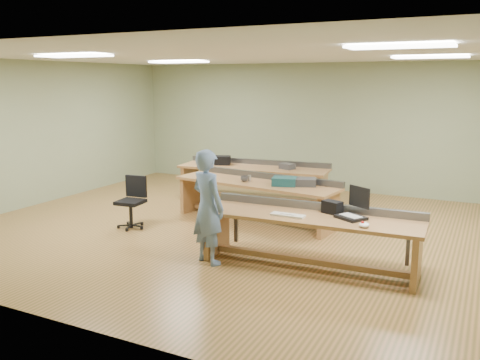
{
  "coord_description": "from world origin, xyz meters",
  "views": [
    {
      "loc": [
        3.55,
        -7.71,
        2.58
      ],
      "look_at": [
        -0.0,
        -0.6,
        1.02
      ],
      "focal_mm": 38.0,
      "sensor_mm": 36.0,
      "label": 1
    }
  ],
  "objects_px": {
    "workbench_back": "(254,175)",
    "task_chair": "(132,209)",
    "workbench_front": "(310,228)",
    "camera_bag": "(332,207)",
    "mug": "(244,179)",
    "parts_bin_teal": "(284,181)",
    "laptop_base": "(351,217)",
    "drinks_can": "(249,178)",
    "person": "(208,207)",
    "workbench_mid": "(257,191)",
    "parts_bin_grey": "(302,182)"
  },
  "relations": [
    {
      "from": "camera_bag",
      "to": "parts_bin_grey",
      "type": "height_order",
      "value": "camera_bag"
    },
    {
      "from": "workbench_mid",
      "to": "mug",
      "type": "xyz_separation_m",
      "value": [
        -0.2,
        -0.12,
        0.24
      ]
    },
    {
      "from": "person",
      "to": "parts_bin_teal",
      "type": "height_order",
      "value": "person"
    },
    {
      "from": "laptop_base",
      "to": "task_chair",
      "type": "bearing_deg",
      "value": -155.01
    },
    {
      "from": "camera_bag",
      "to": "task_chair",
      "type": "xyz_separation_m",
      "value": [
        -3.71,
        0.23,
        -0.5
      ]
    },
    {
      "from": "drinks_can",
      "to": "person",
      "type": "bearing_deg",
      "value": -79.1
    },
    {
      "from": "workbench_front",
      "to": "camera_bag",
      "type": "relative_size",
      "value": 11.83
    },
    {
      "from": "workbench_front",
      "to": "parts_bin_grey",
      "type": "bearing_deg",
      "value": 110.77
    },
    {
      "from": "workbench_back",
      "to": "drinks_can",
      "type": "bearing_deg",
      "value": -73.33
    },
    {
      "from": "task_chair",
      "to": "laptop_base",
      "type": "bearing_deg",
      "value": -11.46
    },
    {
      "from": "person",
      "to": "parts_bin_grey",
      "type": "height_order",
      "value": "person"
    },
    {
      "from": "workbench_back",
      "to": "camera_bag",
      "type": "bearing_deg",
      "value": -54.79
    },
    {
      "from": "parts_bin_teal",
      "to": "drinks_can",
      "type": "xyz_separation_m",
      "value": [
        -0.72,
        0.07,
        -0.02
      ]
    },
    {
      "from": "workbench_front",
      "to": "parts_bin_teal",
      "type": "relative_size",
      "value": 7.41
    },
    {
      "from": "workbench_front",
      "to": "parts_bin_grey",
      "type": "relative_size",
      "value": 6.38
    },
    {
      "from": "workbench_front",
      "to": "laptop_base",
      "type": "distance_m",
      "value": 0.59
    },
    {
      "from": "workbench_back",
      "to": "mug",
      "type": "bearing_deg",
      "value": -76.53
    },
    {
      "from": "camera_bag",
      "to": "task_chair",
      "type": "bearing_deg",
      "value": -163.48
    },
    {
      "from": "workbench_mid",
      "to": "mug",
      "type": "distance_m",
      "value": 0.33
    },
    {
      "from": "camera_bag",
      "to": "laptop_base",
      "type": "bearing_deg",
      "value": -7.78
    },
    {
      "from": "workbench_back",
      "to": "drinks_can",
      "type": "height_order",
      "value": "drinks_can"
    },
    {
      "from": "parts_bin_teal",
      "to": "parts_bin_grey",
      "type": "distance_m",
      "value": 0.31
    },
    {
      "from": "parts_bin_teal",
      "to": "laptop_base",
      "type": "bearing_deg",
      "value": -45.83
    },
    {
      "from": "workbench_back",
      "to": "task_chair",
      "type": "distance_m",
      "value": 3.05
    },
    {
      "from": "person",
      "to": "laptop_base",
      "type": "relative_size",
      "value": 4.54
    },
    {
      "from": "camera_bag",
      "to": "mug",
      "type": "relative_size",
      "value": 1.97
    },
    {
      "from": "workbench_back",
      "to": "parts_bin_grey",
      "type": "bearing_deg",
      "value": -47.33
    },
    {
      "from": "person",
      "to": "parts_bin_teal",
      "type": "relative_size",
      "value": 3.94
    },
    {
      "from": "parts_bin_grey",
      "to": "camera_bag",
      "type": "bearing_deg",
      "value": -57.59
    },
    {
      "from": "laptop_base",
      "to": "person",
      "type": "bearing_deg",
      "value": -133.35
    },
    {
      "from": "workbench_mid",
      "to": "workbench_back",
      "type": "xyz_separation_m",
      "value": [
        -0.74,
        1.46,
        0.0
      ]
    },
    {
      "from": "workbench_front",
      "to": "mug",
      "type": "height_order",
      "value": "workbench_front"
    },
    {
      "from": "task_chair",
      "to": "workbench_front",
      "type": "bearing_deg",
      "value": -13.3
    },
    {
      "from": "task_chair",
      "to": "drinks_can",
      "type": "height_order",
      "value": "task_chair"
    },
    {
      "from": "camera_bag",
      "to": "mug",
      "type": "distance_m",
      "value": 2.59
    },
    {
      "from": "workbench_back",
      "to": "task_chair",
      "type": "relative_size",
      "value": 3.62
    },
    {
      "from": "camera_bag",
      "to": "person",
      "type": "bearing_deg",
      "value": -135.89
    },
    {
      "from": "workbench_mid",
      "to": "workbench_back",
      "type": "bearing_deg",
      "value": 124.52
    },
    {
      "from": "workbench_front",
      "to": "camera_bag",
      "type": "xyz_separation_m",
      "value": [
        0.24,
        0.22,
        0.28
      ]
    },
    {
      "from": "laptop_base",
      "to": "mug",
      "type": "bearing_deg",
      "value": 176.1
    },
    {
      "from": "workbench_front",
      "to": "task_chair",
      "type": "distance_m",
      "value": 3.51
    },
    {
      "from": "workbench_mid",
      "to": "parts_bin_teal",
      "type": "xyz_separation_m",
      "value": [
        0.59,
        -0.1,
        0.26
      ]
    },
    {
      "from": "parts_bin_teal",
      "to": "parts_bin_grey",
      "type": "relative_size",
      "value": 0.86
    },
    {
      "from": "parts_bin_grey",
      "to": "drinks_can",
      "type": "distance_m",
      "value": 1.0
    },
    {
      "from": "laptop_base",
      "to": "mug",
      "type": "height_order",
      "value": "mug"
    },
    {
      "from": "workbench_back",
      "to": "drinks_can",
      "type": "relative_size",
      "value": 29.27
    },
    {
      "from": "workbench_front",
      "to": "parts_bin_teal",
      "type": "distance_m",
      "value": 2.06
    },
    {
      "from": "task_chair",
      "to": "parts_bin_grey",
      "type": "bearing_deg",
      "value": 21.85
    },
    {
      "from": "parts_bin_grey",
      "to": "drinks_can",
      "type": "xyz_separation_m",
      "value": [
        -1.0,
        -0.05,
        -0.01
      ]
    },
    {
      "from": "person",
      "to": "workbench_front",
      "type": "bearing_deg",
      "value": -138.06
    }
  ]
}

